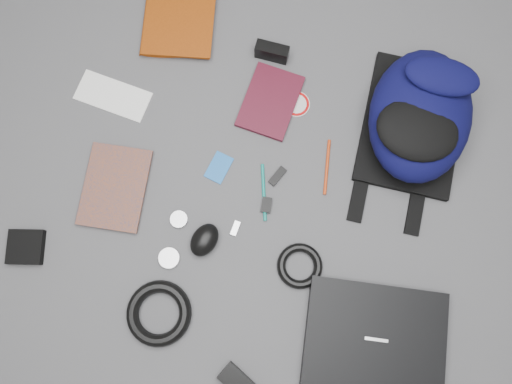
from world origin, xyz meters
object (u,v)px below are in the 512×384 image
(comic_book, at_px, (85,183))
(dvd_case, at_px, (270,101))
(laptop, at_px, (375,339))
(mouse, at_px, (204,240))
(backpack, at_px, (420,115))
(compact_camera, at_px, (272,52))
(pouch, at_px, (26,247))
(textbook_red, at_px, (145,12))

(comic_book, height_order, dvd_case, comic_book)
(laptop, height_order, mouse, mouse)
(backpack, xyz_separation_m, comic_book, (-0.79, -0.45, -0.08))
(compact_camera, bearing_deg, mouse, -93.50)
(laptop, bearing_deg, pouch, 173.21)
(dvd_case, bearing_deg, compact_camera, 107.61)
(compact_camera, bearing_deg, dvd_case, -76.95)
(compact_camera, height_order, mouse, compact_camera)
(laptop, height_order, comic_book, laptop)
(mouse, relative_size, pouch, 1.02)
(backpack, distance_m, pouch, 1.10)
(comic_book, xyz_separation_m, compact_camera, (0.36, 0.52, 0.02))
(dvd_case, bearing_deg, pouch, -127.96)
(dvd_case, bearing_deg, comic_book, -135.29)
(compact_camera, distance_m, pouch, 0.85)
(textbook_red, distance_m, mouse, 0.69)
(laptop, bearing_deg, comic_book, 159.62)
(comic_book, bearing_deg, backpack, 19.09)
(textbook_red, distance_m, pouch, 0.74)
(laptop, bearing_deg, backpack, 84.73)
(textbook_red, distance_m, comic_book, 0.53)
(mouse, height_order, pouch, mouse)
(backpack, relative_size, compact_camera, 4.39)
(laptop, xyz_separation_m, dvd_case, (-0.46, 0.52, -0.01))
(backpack, bearing_deg, pouch, -148.67)
(comic_book, height_order, pouch, pouch)
(mouse, bearing_deg, dvd_case, 97.04)
(laptop, xyz_separation_m, mouse, (-0.49, 0.09, 0.01))
(backpack, relative_size, dvd_case, 2.08)
(backpack, relative_size, mouse, 4.45)
(comic_book, bearing_deg, laptop, -19.29)
(backpack, xyz_separation_m, pouch, (-0.87, -0.66, -0.07))
(laptop, height_order, pouch, laptop)
(backpack, distance_m, laptop, 0.59)
(laptop, relative_size, dvd_case, 1.76)
(dvd_case, distance_m, compact_camera, 0.14)
(backpack, distance_m, comic_book, 0.91)
(textbook_red, xyz_separation_m, comic_book, (0.04, -0.53, -0.01))
(mouse, bearing_deg, textbook_red, 136.99)
(mouse, bearing_deg, comic_book, -174.23)
(backpack, distance_m, mouse, 0.65)
(laptop, bearing_deg, dvd_case, 119.74)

